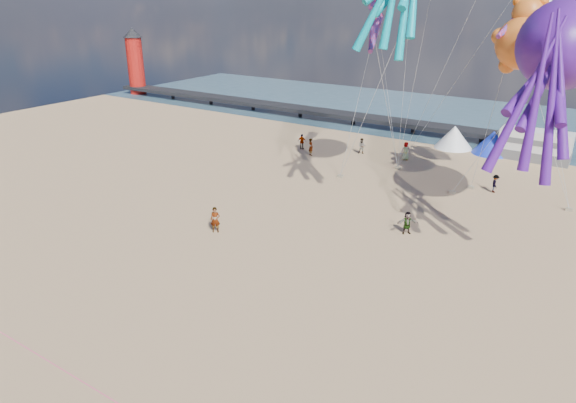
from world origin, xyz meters
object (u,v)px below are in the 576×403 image
at_px(lighthouse, 136,66).
at_px(beachgoer_3, 302,142).
at_px(beachgoer_1, 362,146).
at_px(sandbag_a, 340,176).
at_px(windsock_right, 374,34).
at_px(beachgoer_4, 407,223).
at_px(beachgoer_0, 406,151).
at_px(sandbag_e, 398,168).
at_px(tent_blue, 493,142).
at_px(kite_teddy_orange, 522,43).
at_px(tent_white, 454,137).
at_px(sandbag_c, 569,209).
at_px(beachgoer_5, 311,147).
at_px(sandbag_b, 452,192).
at_px(windsock_mid, 519,17).
at_px(sandbag_d, 471,187).
at_px(kite_octopus_purple, 564,45).
at_px(motorhome_0, 535,145).
at_px(kite_panda, 540,37).
at_px(standing_person, 215,220).
at_px(beachgoer_2, 495,184).

height_order(lighthouse, beachgoer_3, lighthouse).
distance_m(lighthouse, beachgoer_1, 48.27).
bearing_deg(sandbag_a, windsock_right, -46.30).
distance_m(beachgoer_3, beachgoer_4, 22.04).
relative_size(beachgoer_0, sandbag_e, 3.67).
xyz_separation_m(lighthouse, tent_blue, (58.00, -4.00, -3.30)).
height_order(kite_teddy_orange, windsock_right, kite_teddy_orange).
height_order(lighthouse, kite_teddy_orange, kite_teddy_orange).
bearing_deg(tent_blue, kite_teddy_orange, -75.37).
xyz_separation_m(tent_white, tent_blue, (4.00, 0.00, 0.00)).
relative_size(tent_blue, beachgoer_3, 2.42).
distance_m(beachgoer_1, sandbag_c, 20.62).
xyz_separation_m(beachgoer_4, beachgoer_5, (-15.14, 12.40, 0.09)).
bearing_deg(sandbag_b, sandbag_c, 8.08).
xyz_separation_m(beachgoer_5, windsock_mid, (18.44, -2.18, 13.02)).
bearing_deg(beachgoer_4, sandbag_d, 46.22).
relative_size(sandbag_d, windsock_mid, 0.09).
distance_m(sandbag_e, kite_octopus_purple, 19.38).
relative_size(beachgoer_4, sandbag_a, 3.24).
bearing_deg(kite_octopus_purple, beachgoer_4, -145.71).
relative_size(motorhome_0, windsock_mid, 1.16).
bearing_deg(windsock_mid, sandbag_d, 163.06).
distance_m(beachgoer_4, sandbag_e, 14.39).
height_order(sandbag_c, kite_panda, kite_panda).
relative_size(motorhome_0, standing_person, 3.59).
bearing_deg(tent_white, tent_blue, 0.00).
bearing_deg(sandbag_d, tent_blue, 95.13).
bearing_deg(beachgoer_0, sandbag_a, 40.03).
height_order(sandbag_b, windsock_right, windsock_right).
xyz_separation_m(sandbag_c, windsock_mid, (-5.69, -0.49, 13.81)).
bearing_deg(beachgoer_4, standing_person, 174.98).
relative_size(lighthouse, tent_blue, 2.25).
bearing_deg(tent_blue, sandbag_d, -84.87).
bearing_deg(windsock_mid, beachgoer_3, -173.35).
distance_m(beachgoer_4, sandbag_b, 9.51).
bearing_deg(tent_blue, kite_panda, -67.47).
xyz_separation_m(beachgoer_4, sandbag_a, (-9.39, 7.98, -0.70)).
bearing_deg(windsock_right, sandbag_e, 77.89).
distance_m(beachgoer_4, kite_octopus_purple, 14.77).
distance_m(beachgoer_5, sandbag_c, 24.19).
height_order(motorhome_0, beachgoer_5, motorhome_0).
xyz_separation_m(lighthouse, windsock_mid, (61.00, -17.11, 9.42)).
height_order(motorhome_0, beachgoer_0, motorhome_0).
bearing_deg(sandbag_a, motorhome_0, 48.27).
xyz_separation_m(tent_blue, standing_person, (-11.55, -30.37, -0.28)).
distance_m(lighthouse, sandbag_d, 61.30).
height_order(beachgoer_0, beachgoer_2, beachgoer_0).
xyz_separation_m(beachgoer_1, windsock_right, (6.27, -12.69, 12.07)).
height_order(sandbag_e, kite_octopus_purple, kite_octopus_purple).
distance_m(beachgoer_0, beachgoer_3, 10.96).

